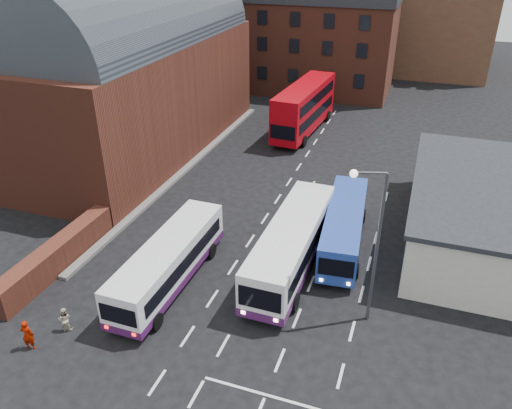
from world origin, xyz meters
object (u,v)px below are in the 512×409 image
(street_lamp, at_px, (372,235))
(pedestrian_red, at_px, (27,335))
(bus_blue, at_px, (344,225))
(pedestrian_beige, at_px, (65,319))
(bus_red_double, at_px, (304,108))
(bus_white_outbound, at_px, (169,260))
(bus_white_inbound, at_px, (292,243))

(street_lamp, distance_m, pedestrian_red, 17.76)
(pedestrian_red, bearing_deg, bus_blue, -145.79)
(bus_blue, relative_size, pedestrian_beige, 7.33)
(bus_red_double, bearing_deg, bus_blue, 115.68)
(bus_white_outbound, distance_m, pedestrian_red, 8.23)
(bus_white_outbound, bearing_deg, bus_red_double, 88.38)
(bus_white_outbound, height_order, pedestrian_beige, bus_white_outbound)
(bus_red_double, bearing_deg, pedestrian_red, 85.69)
(bus_white_outbound, relative_size, bus_blue, 1.02)
(bus_white_outbound, xyz_separation_m, bus_blue, (8.91, 7.35, -0.05))
(bus_blue, bearing_deg, bus_white_inbound, 48.59)
(bus_white_outbound, distance_m, bus_blue, 11.55)
(bus_blue, distance_m, pedestrian_red, 19.47)
(bus_white_outbound, bearing_deg, pedestrian_beige, -121.42)
(bus_white_inbound, bearing_deg, pedestrian_red, 46.70)
(pedestrian_beige, bearing_deg, street_lamp, -179.46)
(bus_white_outbound, bearing_deg, pedestrian_red, -120.17)
(bus_white_inbound, height_order, bus_red_double, bus_red_double)
(pedestrian_red, bearing_deg, pedestrian_beige, -130.06)
(pedestrian_red, bearing_deg, bus_white_outbound, -134.21)
(bus_white_outbound, height_order, bus_red_double, bus_red_double)
(bus_white_inbound, bearing_deg, street_lamp, 147.32)
(bus_white_outbound, relative_size, pedestrian_beige, 7.44)
(bus_blue, bearing_deg, pedestrian_red, 42.64)
(bus_white_inbound, bearing_deg, bus_white_outbound, 31.94)
(street_lamp, bearing_deg, pedestrian_red, -153.53)
(bus_blue, bearing_deg, street_lamp, 103.81)
(bus_red_double, bearing_deg, bus_white_outbound, 92.13)
(bus_blue, relative_size, street_lamp, 1.16)
(street_lamp, relative_size, pedestrian_red, 5.06)
(bus_white_outbound, relative_size, bus_white_inbound, 0.90)
(bus_white_inbound, height_order, bus_blue, bus_white_inbound)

